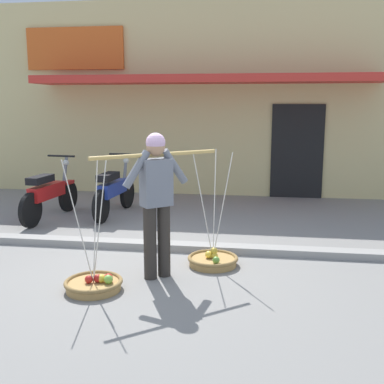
{
  "coord_description": "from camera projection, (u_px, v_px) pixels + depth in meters",
  "views": [
    {
      "loc": [
        1.44,
        -5.5,
        2.02
      ],
      "look_at": [
        0.53,
        0.6,
        0.85
      ],
      "focal_mm": 43.97,
      "sensor_mm": 36.0,
      "label": 1
    }
  ],
  "objects": [
    {
      "name": "storefront_building",
      "position": [
        218.0,
        100.0,
        12.56
      ],
      "size": [
        13.0,
        6.0,
        4.2
      ],
      "color": "#DBC684",
      "rests_on": "ground"
    },
    {
      "name": "motorcycle_second_in_row",
      "position": [
        114.0,
        191.0,
        8.52
      ],
      "size": [
        0.54,
        1.82,
        1.09
      ],
      "color": "black",
      "rests_on": "ground"
    },
    {
      "name": "fruit_basket_right_side",
      "position": [
        213.0,
        260.0,
        5.93
      ],
      "size": [
        0.64,
        0.64,
        1.45
      ],
      "color": "#B2894C",
      "rests_on": "ground"
    },
    {
      "name": "ground_plane",
      "position": [
        144.0,
        266.0,
        5.93
      ],
      "size": [
        90.0,
        90.0,
        0.0
      ],
      "primitive_type": "plane",
      "color": "gray"
    },
    {
      "name": "fruit_vendor",
      "position": [
        156.0,
        196.0,
        5.37
      ],
      "size": [
        1.24,
        1.03,
        1.7
      ],
      "color": "#2D2823",
      "rests_on": "ground"
    },
    {
      "name": "motorcycle_nearest_shop",
      "position": [
        49.0,
        194.0,
        8.23
      ],
      "size": [
        0.54,
        1.82,
        1.09
      ],
      "color": "black",
      "rests_on": "ground"
    },
    {
      "name": "sidewalk_curb",
      "position": [
        156.0,
        245.0,
        6.6
      ],
      "size": [
        20.0,
        0.24,
        0.1
      ],
      "primitive_type": "cube",
      "color": "gray",
      "rests_on": "ground"
    },
    {
      "name": "fruit_basket_left_side",
      "position": [
        94.0,
        283.0,
        5.14
      ],
      "size": [
        0.64,
        0.64,
        1.45
      ],
      "color": "#B2894C",
      "rests_on": "ground"
    }
  ]
}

